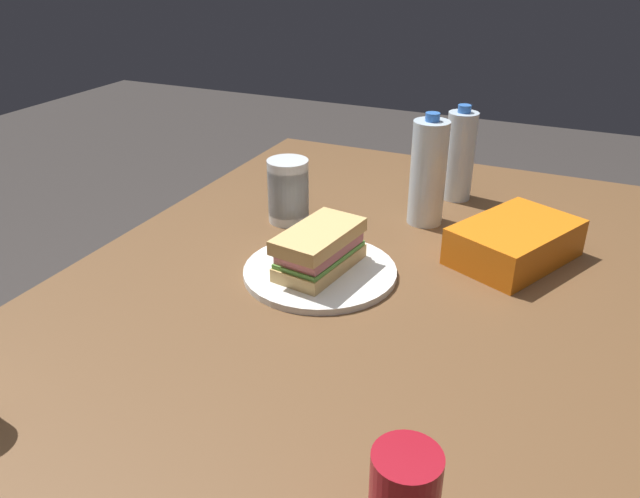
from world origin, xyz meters
TOP-DOWN VIEW (x-y plane):
  - dining_table at (0.00, 0.00)m, footprint 1.43×0.97m
  - paper_plate at (-0.01, -0.06)m, footprint 0.27×0.27m
  - sandwich at (-0.01, -0.06)m, footprint 0.19×0.12m
  - chip_bag at (-0.21, 0.23)m, footprint 0.27×0.23m
  - water_bottle_tall at (-0.46, 0.07)m, footprint 0.07×0.07m
  - plastic_cup_stack at (-0.20, -0.22)m, footprint 0.08×0.08m
  - water_bottle_spare at (-0.31, 0.04)m, footprint 0.07×0.07m

SIDE VIEW (x-z plane):
  - dining_table at x=0.00m, z-range 0.28..1.03m
  - paper_plate at x=-0.01m, z-range 0.75..0.76m
  - chip_bag at x=-0.21m, z-range 0.75..0.82m
  - sandwich at x=-0.01m, z-range 0.76..0.84m
  - plastic_cup_stack at x=-0.20m, z-range 0.75..0.88m
  - water_bottle_tall at x=-0.46m, z-range 0.74..0.95m
  - water_bottle_spare at x=-0.31m, z-range 0.74..0.97m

